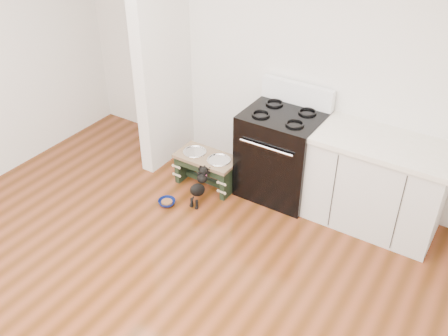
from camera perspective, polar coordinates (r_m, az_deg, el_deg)
ground at (r=4.18m, az=-11.34°, el=-16.35°), size 5.00×5.00×0.00m
room_shell at (r=3.14m, az=-14.58°, el=3.14°), size 5.00×5.00×5.00m
partition_wall at (r=5.37m, az=-7.14°, el=13.78°), size 0.15×0.80×2.70m
oven_range at (r=5.10m, az=6.58°, el=1.76°), size 0.76×0.69×1.14m
cabinet_run at (r=4.87m, az=16.97°, el=-1.74°), size 1.24×0.64×0.91m
dog_feeder at (r=5.28m, az=-2.01°, el=0.38°), size 0.66×0.35×0.37m
puppy at (r=5.05m, az=-2.83°, el=-1.96°), size 0.12×0.34×0.40m
floor_bowl at (r=5.16m, az=-6.55°, el=-3.93°), size 0.19×0.19×0.06m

